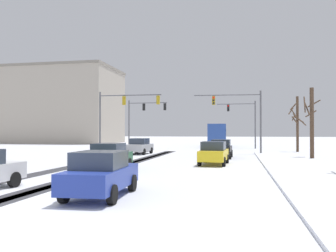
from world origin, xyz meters
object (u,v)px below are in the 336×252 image
at_px(car_black_second, 221,149).
at_px(office_building_far_left_block, 57,106).
at_px(traffic_signal_far_right, 245,116).
at_px(car_blue_fifth, 101,174).
at_px(car_silver_lead, 140,146).
at_px(bus_oncoming, 217,134).
at_px(traffic_signal_far_left, 142,114).
at_px(bare_tree_sidewalk_mid, 312,122).
at_px(bare_tree_sidewalk_far, 297,122).
at_px(car_dark_green_fourth, 109,157).
at_px(car_yellow_cab_third, 214,153).
at_px(traffic_signal_near_left, 121,109).
at_px(traffic_signal_near_right, 241,111).

distance_m(car_black_second, office_building_far_left_block, 50.02).
xyz_separation_m(traffic_signal_far_right, car_blue_fifth, (-5.62, -37.20, -3.56)).
distance_m(car_silver_lead, bus_oncoming, 19.99).
xyz_separation_m(traffic_signal_far_left, bare_tree_sidewalk_mid, (18.79, -12.71, -1.43)).
bearing_deg(bare_tree_sidewalk_mid, office_building_far_left_block, 141.65).
height_order(bare_tree_sidewalk_mid, bare_tree_sidewalk_far, bare_tree_sidewalk_far).
bearing_deg(bare_tree_sidewalk_far, car_dark_green_fourth, -122.33).
relative_size(car_blue_fifth, bare_tree_sidewalk_mid, 0.68).
xyz_separation_m(traffic_signal_far_left, bare_tree_sidewalk_far, (19.12, -2.84, -1.20)).
bearing_deg(car_dark_green_fourth, traffic_signal_far_left, 101.33).
height_order(traffic_signal_far_left, office_building_far_left_block, office_building_far_left_block).
bearing_deg(car_dark_green_fourth, traffic_signal_far_right, 73.94).
bearing_deg(bare_tree_sidewalk_mid, bus_oncoming, 113.74).
distance_m(car_yellow_cab_third, bare_tree_sidewalk_mid, 11.16).
distance_m(traffic_signal_near_left, car_blue_fifth, 24.66).
height_order(car_blue_fifth, bare_tree_sidewalk_far, bare_tree_sidewalk_far).
bearing_deg(traffic_signal_near_left, bare_tree_sidewalk_mid, -8.66).
bearing_deg(traffic_signal_near_left, car_yellow_cab_third, -44.82).
relative_size(bare_tree_sidewalk_mid, bare_tree_sidewalk_far, 0.97).
bearing_deg(car_dark_green_fourth, bare_tree_sidewalk_mid, 42.01).
relative_size(car_silver_lead, car_blue_fifth, 1.00).
bearing_deg(bus_oncoming, office_building_far_left_block, 159.41).
bearing_deg(car_silver_lead, traffic_signal_near_right, 11.83).
xyz_separation_m(bare_tree_sidewalk_far, office_building_far_left_block, (-43.06, 23.94, 4.16)).
xyz_separation_m(car_blue_fifth, bare_tree_sidewalk_mid, (11.00, 20.46, 2.37)).
xyz_separation_m(car_dark_green_fourth, bus_oncoming, (4.41, 33.66, 1.18)).
relative_size(car_silver_lead, bare_tree_sidewalk_far, 0.66).
height_order(car_silver_lead, car_blue_fifth, same).
bearing_deg(car_silver_lead, traffic_signal_far_right, 52.92).
relative_size(car_yellow_cab_third, bare_tree_sidewalk_mid, 0.68).
height_order(traffic_signal_far_left, car_dark_green_fourth, traffic_signal_far_left).
distance_m(traffic_signal_near_right, car_black_second, 7.16).
distance_m(car_yellow_cab_third, office_building_far_left_block, 54.44).
bearing_deg(car_black_second, bare_tree_sidewalk_mid, 9.25).
distance_m(bare_tree_sidewalk_mid, office_building_far_left_block, 54.66).
bearing_deg(traffic_signal_far_right, car_silver_lead, -127.08).
distance_m(traffic_signal_near_left, car_dark_green_fourth, 16.29).
bearing_deg(office_building_far_left_block, car_yellow_cab_third, -49.87).
bearing_deg(traffic_signal_far_right, office_building_far_left_block, 155.44).
relative_size(traffic_signal_near_right, car_yellow_cab_third, 1.65).
xyz_separation_m(traffic_signal_far_left, car_silver_lead, (2.66, -10.21, -3.79)).
relative_size(traffic_signal_near_left, car_blue_fifth, 1.61).
distance_m(traffic_signal_far_left, bus_oncoming, 13.01).
bearing_deg(traffic_signal_near_right, car_blue_fifth, -101.44).
xyz_separation_m(car_black_second, bare_tree_sidewalk_mid, (7.70, 1.25, 2.37)).
distance_m(traffic_signal_near_left, bus_oncoming, 20.69).
distance_m(traffic_signal_far_left, car_dark_green_fourth, 25.88).
bearing_deg(traffic_signal_far_left, traffic_signal_near_right, -32.07).
distance_m(car_black_second, car_blue_fifth, 19.49).
bearing_deg(bus_oncoming, traffic_signal_near_left, -115.74).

